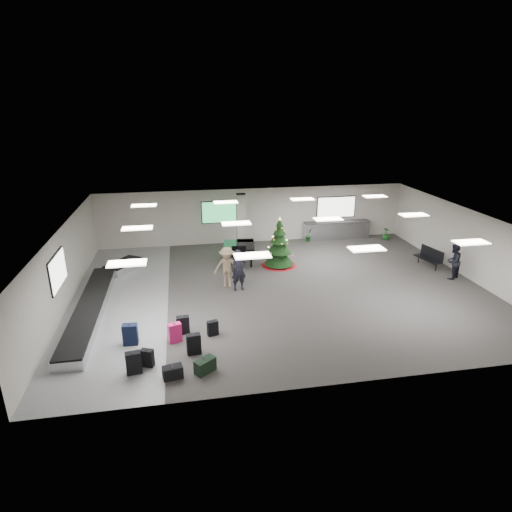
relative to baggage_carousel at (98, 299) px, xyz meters
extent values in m
plane|color=#312F2D|center=(7.84, 0.08, -0.21)|extent=(18.00, 18.00, 0.00)
cube|color=beige|center=(7.84, 7.08, 1.39)|extent=(18.00, 0.02, 3.20)
cube|color=beige|center=(7.84, -6.92, 1.39)|extent=(18.00, 0.02, 3.20)
cube|color=beige|center=(-1.16, 0.08, 1.39)|extent=(0.02, 14.00, 3.20)
cube|color=beige|center=(16.84, 0.08, 1.39)|extent=(0.02, 14.00, 3.20)
cube|color=silver|center=(7.84, 0.08, 2.99)|extent=(18.00, 14.00, 0.02)
cube|color=slate|center=(0.84, 0.08, -0.21)|extent=(4.00, 14.00, 0.01)
cube|color=#AFA8A0|center=(6.84, 5.68, 1.39)|extent=(0.50, 0.50, 3.20)
cube|color=green|center=(5.84, 7.03, 1.69)|extent=(2.20, 0.08, 1.30)
cube|color=white|center=(12.84, 7.03, 1.69)|extent=(2.40, 0.08, 1.30)
cube|color=white|center=(-1.11, -0.92, 1.69)|extent=(0.08, 2.10, 1.30)
cube|color=white|center=(1.84, -3.92, 2.93)|extent=(1.20, 0.60, 0.04)
cube|color=white|center=(1.84, 0.08, 2.93)|extent=(1.20, 0.60, 0.04)
cube|color=white|center=(1.84, 4.08, 2.93)|extent=(1.20, 0.60, 0.04)
cube|color=white|center=(5.84, -3.92, 2.93)|extent=(1.20, 0.60, 0.04)
cube|color=white|center=(5.84, 0.08, 2.93)|extent=(1.20, 0.60, 0.04)
cube|color=white|center=(5.84, 4.08, 2.93)|extent=(1.20, 0.60, 0.04)
cube|color=white|center=(9.84, -3.92, 2.93)|extent=(1.20, 0.60, 0.04)
cube|color=white|center=(9.84, 0.08, 2.93)|extent=(1.20, 0.60, 0.04)
cube|color=white|center=(9.84, 4.08, 2.93)|extent=(1.20, 0.60, 0.04)
cube|color=white|center=(13.84, -3.92, 2.93)|extent=(1.20, 0.60, 0.04)
cube|color=white|center=(13.84, 0.08, 2.93)|extent=(1.20, 0.60, 0.04)
cube|color=white|center=(13.84, 4.08, 2.93)|extent=(1.20, 0.60, 0.04)
cube|color=silver|center=(-0.16, -0.92, -0.02)|extent=(1.00, 8.00, 0.38)
cube|color=black|center=(-0.16, -0.92, 0.19)|extent=(0.95, 7.90, 0.05)
cube|color=silver|center=(0.64, 3.68, -0.02)|extent=(1.97, 2.21, 0.38)
cube|color=black|center=(0.64, 3.68, 0.19)|extent=(1.87, 2.10, 0.05)
cube|color=silver|center=(12.84, 6.73, 0.31)|extent=(4.00, 0.60, 1.05)
cube|color=#313134|center=(12.84, 6.73, 0.85)|extent=(4.05, 0.65, 0.04)
cube|color=black|center=(1.90, -5.26, 0.15)|extent=(0.50, 0.33, 0.73)
cube|color=black|center=(1.90, -5.26, 0.52)|extent=(0.06, 0.16, 0.02)
cube|color=black|center=(3.76, -4.49, 0.14)|extent=(0.49, 0.30, 0.71)
cube|color=black|center=(3.76, -4.49, 0.51)|extent=(0.05, 0.15, 0.02)
cube|color=#DC1C67|center=(3.15, -3.62, 0.14)|extent=(0.50, 0.37, 0.70)
cube|color=black|center=(3.15, -3.62, 0.50)|extent=(0.07, 0.15, 0.02)
cube|color=black|center=(3.43, -3.10, 0.13)|extent=(0.47, 0.28, 0.68)
cube|color=black|center=(3.43, -3.10, 0.48)|extent=(0.04, 0.15, 0.02)
cube|color=black|center=(1.64, -3.53, 0.17)|extent=(0.51, 0.31, 0.76)
cube|color=black|center=(1.64, -3.53, 0.56)|extent=(0.04, 0.17, 0.02)
cube|color=black|center=(2.28, -4.96, 0.08)|extent=(0.45, 0.35, 0.59)
cube|color=black|center=(2.28, -4.96, 0.39)|extent=(0.08, 0.13, 0.02)
cube|color=black|center=(4.06, -5.59, 0.01)|extent=(0.73, 0.66, 0.44)
cube|color=black|center=(4.06, -5.59, 0.24)|extent=(0.15, 0.18, 0.02)
cube|color=black|center=(4.47, -3.40, 0.07)|extent=(0.42, 0.29, 0.56)
cube|color=black|center=(4.47, -3.40, 0.35)|extent=(0.06, 0.13, 0.02)
cube|color=black|center=(3.07, -5.72, -0.02)|extent=(0.65, 0.44, 0.39)
cube|color=black|center=(3.07, -5.72, 0.19)|extent=(0.07, 0.20, 0.02)
cone|color=maroon|center=(8.38, 2.95, -0.16)|extent=(1.80, 1.80, 0.11)
cylinder|color=#3F2819|center=(8.38, 2.95, 0.02)|extent=(0.11, 0.11, 0.47)
cone|color=black|center=(8.38, 2.95, 0.31)|extent=(1.52, 1.52, 0.85)
cone|color=black|center=(8.38, 2.95, 0.88)|extent=(1.23, 1.23, 0.76)
cone|color=black|center=(8.38, 2.95, 1.35)|extent=(0.95, 0.95, 0.66)
cone|color=black|center=(8.38, 2.95, 1.73)|extent=(0.66, 0.66, 0.57)
cone|color=black|center=(8.38, 2.95, 2.07)|extent=(0.38, 0.38, 0.43)
cone|color=#FFE566|center=(8.38, 2.95, 2.27)|extent=(0.15, 0.15, 0.17)
cube|color=black|center=(6.44, 3.74, 0.62)|extent=(1.79, 1.97, 0.28)
cube|color=black|center=(6.31, 2.79, 0.54)|extent=(1.49, 0.50, 0.10)
cube|color=white|center=(6.30, 2.76, 0.60)|extent=(1.32, 0.32, 0.02)
cube|color=black|center=(6.34, 3.04, 0.82)|extent=(0.71, 0.13, 0.22)
cylinder|color=black|center=(5.74, 3.12, 0.13)|extent=(0.10, 0.10, 0.69)
cylinder|color=black|center=(6.94, 2.96, 0.13)|extent=(0.10, 0.10, 0.69)
cylinder|color=black|center=(6.53, 4.44, 0.13)|extent=(0.10, 0.10, 0.69)
cube|color=black|center=(15.74, 1.43, 0.21)|extent=(0.80, 1.59, 0.06)
cylinder|color=black|center=(15.74, 0.82, -0.01)|extent=(0.06, 0.06, 0.41)
cylinder|color=black|center=(15.74, 2.04, -0.01)|extent=(0.06, 0.06, 0.41)
cube|color=black|center=(15.97, 1.43, 0.50)|extent=(0.35, 1.51, 0.51)
imported|color=black|center=(5.96, 0.33, 0.72)|extent=(0.73, 0.54, 1.86)
imported|color=#957B5C|center=(5.48, 0.78, 0.72)|extent=(1.28, 0.82, 1.87)
imported|color=black|center=(16.03, -0.16, 0.65)|extent=(1.05, 1.00, 1.72)
imported|color=#164518|center=(11.03, 6.52, 0.20)|extent=(0.58, 0.56, 0.82)
imported|color=#164518|center=(15.72, 5.97, 0.17)|extent=(0.59, 0.59, 0.76)
camera|label=1|loc=(3.63, -16.96, 7.72)|focal=30.00mm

